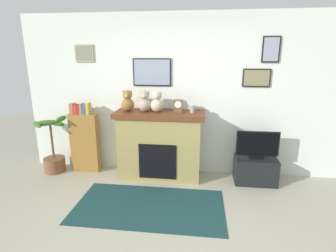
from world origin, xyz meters
TOP-DOWN VIEW (x-y plane):
  - ground_plane at (0.00, 0.00)m, footprint 12.00×12.00m
  - back_wall at (0.00, 2.00)m, footprint 5.20×0.15m
  - fireplace at (-0.28, 1.68)m, footprint 1.41×0.58m
  - bookshelf at (-1.59, 1.74)m, footprint 0.47×0.16m
  - potted_plant at (-2.12, 1.63)m, footprint 0.56×0.59m
  - tv_stand at (1.24, 1.64)m, footprint 0.63×0.40m
  - television at (1.24, 1.64)m, footprint 0.64×0.14m
  - area_rug at (-0.28, 0.74)m, footprint 1.98×1.07m
  - candle_jar at (0.24, 1.66)m, footprint 0.08×0.08m
  - mantel_clock at (0.01, 1.66)m, footprint 0.13×0.10m
  - teddy_bear_brown at (-0.79, 1.66)m, footprint 0.21×0.21m
  - teddy_bear_cream at (-0.51, 1.66)m, footprint 0.21×0.21m
  - teddy_bear_grey at (-0.32, 1.66)m, footprint 0.20×0.20m

SIDE VIEW (x-z plane):
  - ground_plane at x=0.00m, z-range 0.00..0.00m
  - area_rug at x=-0.28m, z-range 0.00..0.01m
  - tv_stand at x=1.24m, z-range 0.00..0.41m
  - potted_plant at x=-2.12m, z-range -0.12..0.86m
  - bookshelf at x=-1.59m, z-range -0.05..1.15m
  - fireplace at x=-0.28m, z-range 0.01..1.10m
  - television at x=1.24m, z-range 0.40..0.83m
  - candle_jar at x=0.24m, z-range 1.09..1.20m
  - mantel_clock at x=0.01m, z-range 1.09..1.29m
  - teddy_bear_grey at x=-0.32m, z-range 1.08..1.41m
  - teddy_bear_brown at x=-0.79m, z-range 1.08..1.41m
  - teddy_bear_cream at x=-0.51m, z-range 1.08..1.41m
  - back_wall at x=0.00m, z-range 0.00..2.60m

